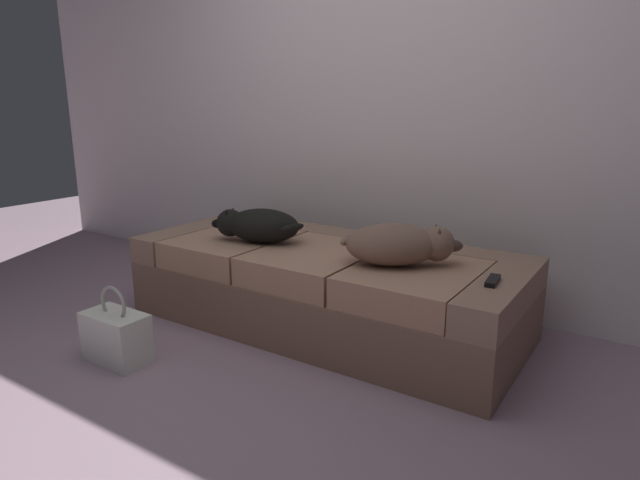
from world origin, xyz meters
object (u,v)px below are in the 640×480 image
at_px(couch, 325,286).
at_px(dog_tan, 400,244).
at_px(handbag, 116,336).
at_px(tv_remote, 493,281).
at_px(dog_dark, 257,225).

bearing_deg(couch, dog_tan, -9.74).
height_order(dog_tan, handbag, dog_tan).
xyz_separation_m(couch, tv_remote, (0.93, -0.10, 0.24)).
distance_m(tv_remote, handbag, 1.76).
bearing_deg(dog_tan, couch, 170.26).
distance_m(dog_dark, handbag, 0.93).
bearing_deg(dog_dark, handbag, -104.74).
xyz_separation_m(dog_dark, handbag, (-0.21, -0.81, -0.42)).
distance_m(dog_dark, tv_remote, 1.31).
relative_size(dog_tan, handbag, 1.47).
bearing_deg(handbag, tv_remote, 28.20).
distance_m(couch, dog_dark, 0.51).
bearing_deg(handbag, dog_dark, 75.26).
bearing_deg(dog_tan, tv_remote, -2.84).
bearing_deg(couch, tv_remote, -6.40).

